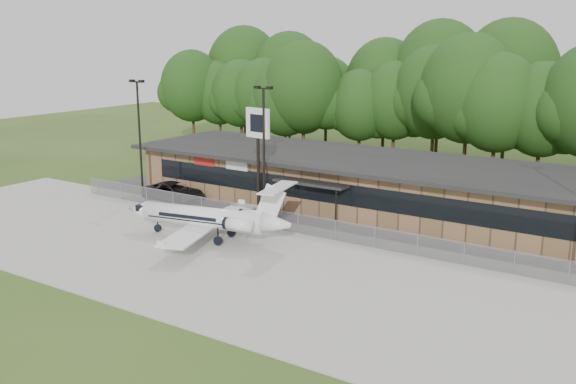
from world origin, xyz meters
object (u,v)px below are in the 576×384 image
Objects in this scene: suv at (174,192)px; terminal at (368,183)px; business_jet at (210,219)px; pole_sign at (258,135)px.

terminal is at bearing -64.94° from suv.
terminal is 14.50m from business_jet.
terminal is 10.15m from pole_sign.
suv is (-15.09, -6.59, -1.38)m from terminal.
pole_sign is (-0.42, 6.33, 4.99)m from business_jet.
pole_sign reaches higher than terminal.
terminal is at bearing 57.33° from business_jet.
pole_sign is at bearing -91.94° from suv.
pole_sign is at bearing 82.69° from business_jet.
business_jet is at bearing -111.59° from terminal.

